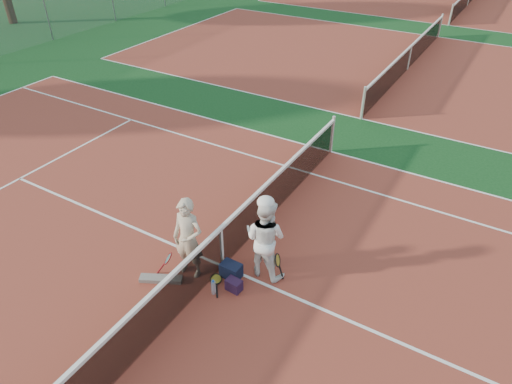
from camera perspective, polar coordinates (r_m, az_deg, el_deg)
ground at (r=9.33m, az=-4.17°, el=-9.26°), size 130.00×130.00×0.00m
court_main at (r=9.33m, az=-4.17°, el=-9.25°), size 23.77×10.97×0.01m
court_far_a at (r=20.40m, az=18.39°, el=14.35°), size 23.77×10.97×0.01m
court_far_b at (r=33.31m, az=24.89°, el=20.40°), size 23.77×10.97×0.01m
net_main at (r=8.99m, az=-4.30°, el=-6.91°), size 0.10×10.98×1.02m
net_far_a at (r=20.25m, az=18.66°, el=15.69°), size 0.10×10.98×1.02m
fence_left at (r=23.95m, az=-28.88°, el=18.60°), size 0.06×54.50×3.00m
player_a at (r=8.70m, az=-8.46°, el=-5.79°), size 0.66×0.47×1.73m
player_b at (r=8.62m, az=1.17°, el=-5.75°), size 0.86×0.67×1.74m
racket_red at (r=9.14m, az=-10.83°, el=-8.83°), size 0.44×0.42×0.52m
racket_black_held at (r=8.89m, az=2.69°, el=-9.29°), size 0.24×0.30×0.59m
racket_spare at (r=9.05m, az=-5.02°, el=-10.80°), size 0.58×0.64×0.05m
sports_bag_navy at (r=9.01m, az=-3.13°, el=-9.76°), size 0.40×0.28×0.31m
sports_bag_purple at (r=8.79m, az=-2.78°, el=-11.54°), size 0.31×0.22×0.24m
net_cover_canvas at (r=9.18m, az=-11.79°, el=-10.59°), size 0.82×0.55×0.09m
water_bottle at (r=8.73m, az=-5.34°, el=-11.81°), size 0.09×0.09×0.30m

